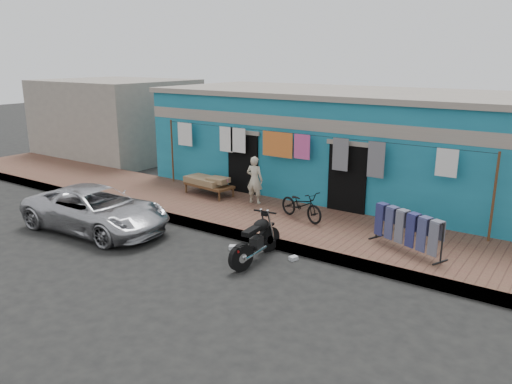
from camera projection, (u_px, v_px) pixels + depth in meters
The scene contains 15 objects.
ground at pixel (204, 262), 11.01m from camera, with size 80.00×80.00×0.00m, color black.
sidewalk at pixel (277, 221), 13.35m from camera, with size 28.00×3.00×0.25m, color brown.
curb at pixel (246, 236), 12.20m from camera, with size 28.00×0.10×0.25m, color gray.
building at pixel (344, 143), 16.10m from camera, with size 12.20×5.20×3.36m.
neighbor_left at pixel (117, 119), 22.16m from camera, with size 6.00×5.00×3.40m, color #9E9384.
clothesline at pixel (289, 150), 14.13m from camera, with size 10.06×0.06×2.10m.
car at pixel (96, 209), 12.85m from camera, with size 1.88×4.14×1.17m, color #B4B4B9.
seated_person at pixel (255, 180), 14.37m from camera, with size 0.50×0.33×1.38m, color beige.
bicycle at pixel (302, 202), 12.98m from camera, with size 0.52×1.47×0.95m, color black.
motorcycle at pixel (255, 239), 10.94m from camera, with size 0.73×1.64×1.03m, color black, non-canonical shape.
charpoy at pixel (209, 186), 15.35m from camera, with size 1.73×0.96×0.56m, color brown, non-canonical shape.
jeans_rack at pixel (408, 230), 10.92m from camera, with size 1.89×1.06×0.91m, color black, non-canonical shape.
litter_a at pixel (234, 247), 11.70m from camera, with size 0.21×0.16×0.09m, color silver.
litter_b at pixel (293, 258), 11.08m from camera, with size 0.18×0.13×0.09m, color silver.
litter_c at pixel (247, 257), 11.14m from camera, with size 0.23×0.18×0.09m, color silver.
Camera 1 is at (6.76, -7.74, 4.38)m, focal length 35.00 mm.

